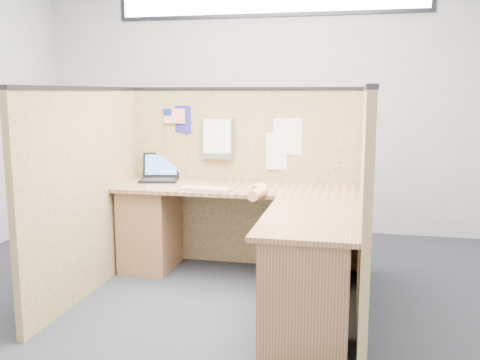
% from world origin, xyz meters
% --- Properties ---
extents(floor, '(5.00, 5.00, 0.00)m').
position_xyz_m(floor, '(0.00, 0.00, 0.00)').
color(floor, black).
rests_on(floor, ground).
extents(wall_back, '(5.00, 0.00, 5.00)m').
position_xyz_m(wall_back, '(0.00, 2.25, 1.40)').
color(wall_back, '#A6A8AB').
rests_on(wall_back, floor).
extents(cubicle_partitions, '(2.06, 1.83, 1.53)m').
position_xyz_m(cubicle_partitions, '(0.00, 0.43, 0.77)').
color(cubicle_partitions, brown).
rests_on(cubicle_partitions, floor).
extents(l_desk, '(1.95, 1.75, 0.73)m').
position_xyz_m(l_desk, '(0.18, 0.29, 0.39)').
color(l_desk, brown).
rests_on(l_desk, floor).
extents(laptop, '(0.36, 0.36, 0.23)m').
position_xyz_m(laptop, '(-0.72, 0.88, 0.79)').
color(laptop, black).
rests_on(laptop, l_desk).
extents(keyboard, '(0.42, 0.18, 0.03)m').
position_xyz_m(keyboard, '(-0.20, 0.48, 0.74)').
color(keyboard, gray).
rests_on(keyboard, l_desk).
extents(mouse, '(0.13, 0.10, 0.05)m').
position_xyz_m(mouse, '(0.24, 0.48, 0.75)').
color(mouse, silver).
rests_on(mouse, l_desk).
extents(hand_forearm, '(0.12, 0.41, 0.09)m').
position_xyz_m(hand_forearm, '(0.25, 0.33, 0.77)').
color(hand_forearm, tan).
rests_on(hand_forearm, l_desk).
extents(blue_poster, '(0.17, 0.03, 0.23)m').
position_xyz_m(blue_poster, '(-0.55, 0.97, 1.26)').
color(blue_poster, navy).
rests_on(blue_poster, cubicle_partitions).
extents(american_flag, '(0.20, 0.01, 0.34)m').
position_xyz_m(american_flag, '(-0.64, 0.96, 1.27)').
color(american_flag, olive).
rests_on(american_flag, cubicle_partitions).
extents(file_holder, '(0.27, 0.05, 0.35)m').
position_xyz_m(file_holder, '(-0.22, 0.94, 1.10)').
color(file_holder, slate).
rests_on(file_holder, cubicle_partitions).
extents(paper_left, '(0.24, 0.02, 0.30)m').
position_xyz_m(paper_left, '(0.37, 0.97, 1.12)').
color(paper_left, white).
rests_on(paper_left, cubicle_partitions).
extents(paper_right, '(0.24, 0.04, 0.31)m').
position_xyz_m(paper_right, '(0.31, 0.97, 1.00)').
color(paper_right, white).
rests_on(paper_right, cubicle_partitions).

